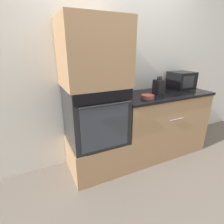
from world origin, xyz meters
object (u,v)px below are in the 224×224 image
Objects in this scene: wall_oven at (95,114)px; condiment_jar_mid at (164,89)px; bowl at (148,97)px; condiment_jar_near at (164,87)px; knife_block at (159,86)px; microwave at (181,80)px.

condiment_jar_mid is (1.08, 0.08, 0.19)m from wall_oven.
wall_oven is 1.10m from condiment_jar_mid.
wall_oven reaches higher than condiment_jar_mid.
bowl is 1.82× the size of condiment_jar_near.
condiment_jar_mid is at bearing 4.06° from wall_oven.
knife_block is (0.94, 0.02, 0.25)m from wall_oven.
wall_oven is 0.97m from knife_block.
microwave is 1.48× the size of knife_block.
condiment_jar_mid is at bearing -129.80° from condiment_jar_near.
knife_block is at bearing -170.38° from microwave.
knife_block is at bearing -158.28° from condiment_jar_mid.
bowl is at bearing -153.65° from condiment_jar_mid.
condiment_jar_near is (0.49, 0.28, 0.02)m from bowl.
wall_oven is 2.02× the size of microwave.
condiment_jar_near is (1.13, 0.13, 0.20)m from wall_oven.
wall_oven reaches higher than bowl.
bowl is at bearing -151.55° from knife_block.
wall_oven is at bearing -175.94° from condiment_jar_mid.
microwave is 2.08× the size of bowl.
microwave is 0.51m from knife_block.
condiment_jar_near is at bearing 174.92° from microwave.
microwave reaches higher than condiment_jar_mid.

